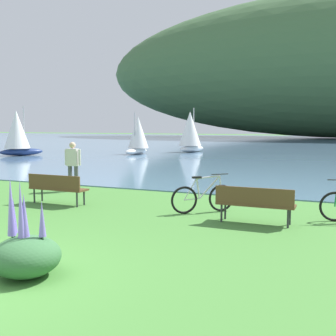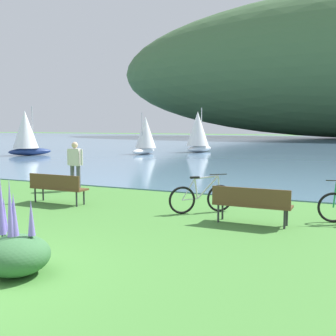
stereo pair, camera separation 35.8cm
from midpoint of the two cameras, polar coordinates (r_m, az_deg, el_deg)
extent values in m
cube|color=#5B7F9E|center=(53.19, 17.49, 3.20)|extent=(180.00, 80.00, 0.04)
cube|color=brown|center=(12.51, -15.61, -2.77)|extent=(1.81, 0.51, 0.05)
cube|color=brown|center=(12.31, -16.27, -1.86)|extent=(1.80, 0.07, 0.40)
cylinder|color=#2D2D33|center=(13.16, -17.69, -3.40)|extent=(0.05, 0.05, 0.45)
cylinder|color=#2D2D33|center=(12.20, -12.31, -3.96)|extent=(0.05, 0.05, 0.45)
cylinder|color=#2D2D33|center=(12.91, -18.68, -3.60)|extent=(0.05, 0.05, 0.45)
cylinder|color=#2D2D33|center=(11.94, -13.26, -4.20)|extent=(0.05, 0.05, 0.45)
cube|color=brown|center=(9.87, 10.92, -4.94)|extent=(1.80, 0.48, 0.05)
cube|color=brown|center=(9.62, 10.68, -3.85)|extent=(1.80, 0.04, 0.40)
cylinder|color=#2D2D33|center=(10.25, 6.89, -5.75)|extent=(0.05, 0.05, 0.45)
cylinder|color=#2D2D33|center=(9.95, 15.43, -6.28)|extent=(0.05, 0.05, 0.45)
cylinder|color=#2D2D33|center=(9.94, 6.35, -6.12)|extent=(0.05, 0.05, 0.45)
cylinder|color=#2D2D33|center=(9.62, 15.16, -6.69)|extent=(0.05, 0.05, 0.45)
torus|color=black|center=(11.12, 6.42, -4.12)|extent=(0.59, 0.51, 0.72)
torus|color=black|center=(10.74, 1.28, -4.44)|extent=(0.59, 0.51, 0.72)
cylinder|color=silver|center=(10.94, 4.82, -2.63)|extent=(0.49, 0.43, 0.61)
cylinder|color=silver|center=(10.89, 4.64, -1.26)|extent=(0.53, 0.46, 0.09)
cylinder|color=silver|center=(10.82, 3.22, -2.84)|extent=(0.12, 0.11, 0.54)
cylinder|color=silver|center=(10.81, 2.35, -4.32)|extent=(0.34, 0.30, 0.05)
cylinder|color=silver|center=(10.75, 2.16, -2.95)|extent=(0.30, 0.26, 0.56)
cylinder|color=silver|center=(11.06, 6.32, -2.60)|extent=(0.09, 0.08, 0.60)
cube|color=black|center=(10.77, 3.03, -1.30)|extent=(0.25, 0.23, 0.05)
cylinder|color=black|center=(11.00, 6.22, -0.85)|extent=(0.38, 0.33, 0.02)
torus|color=black|center=(10.60, 21.07, -4.98)|extent=(0.71, 0.24, 0.72)
cylinder|color=#1E8C4C|center=(10.55, 21.26, -3.38)|extent=(0.09, 0.06, 0.60)
cylinder|color=#4C4C51|center=(14.93, -13.98, -1.38)|extent=(0.14, 0.14, 0.88)
cylinder|color=#4C4C51|center=(14.81, -13.17, -1.42)|extent=(0.14, 0.14, 0.88)
cube|color=silver|center=(14.80, -13.65, 1.45)|extent=(0.40, 0.26, 0.60)
sphere|color=beige|center=(14.77, -13.69, 3.07)|extent=(0.22, 0.22, 0.22)
cylinder|color=silver|center=(14.93, -14.51, 1.46)|extent=(0.09, 0.09, 0.56)
cylinder|color=silver|center=(14.67, -12.77, 1.43)|extent=(0.09, 0.09, 0.56)
ellipsoid|color=#386B3D|center=(6.82, -20.39, -11.35)|extent=(1.05, 1.05, 0.62)
cylinder|color=#386B3D|center=(6.75, -20.52, -9.36)|extent=(0.02, 0.02, 0.12)
cone|color=#8470D1|center=(6.66, -20.64, -6.12)|extent=(0.14, 0.14, 0.66)
cylinder|color=#386B3D|center=(6.69, -18.35, -9.43)|extent=(0.02, 0.02, 0.12)
cone|color=#8470D1|center=(6.61, -18.45, -6.63)|extent=(0.11, 0.11, 0.55)
cylinder|color=#386B3D|center=(6.90, -22.05, -9.09)|extent=(0.02, 0.02, 0.12)
cone|color=#8470D1|center=(6.79, -22.22, -4.90)|extent=(0.13, 0.13, 0.91)
cylinder|color=#386B3D|center=(6.72, -20.93, -9.44)|extent=(0.02, 0.02, 0.12)
cone|color=#8470D1|center=(6.61, -21.10, -5.22)|extent=(0.10, 0.10, 0.89)
cylinder|color=#386B3D|center=(7.05, -21.75, -8.77)|extent=(0.02, 0.02, 0.12)
cone|color=#8470D1|center=(6.97, -21.86, -6.08)|extent=(0.11, 0.11, 0.55)
ellipsoid|color=navy|center=(32.72, -19.80, 2.10)|extent=(2.51, 3.04, 0.54)
cylinder|color=#B2B2B2|center=(32.71, -19.50, 5.31)|extent=(0.08, 0.08, 3.11)
cone|color=white|center=(32.60, -20.41, 5.01)|extent=(2.57, 2.57, 2.80)
ellipsoid|color=white|center=(32.24, -4.68, 2.32)|extent=(1.09, 2.80, 0.48)
cylinder|color=#B2B2B2|center=(32.01, -4.93, 5.16)|extent=(0.07, 0.07, 2.73)
cone|color=white|center=(32.40, -4.45, 4.94)|extent=(1.80, 1.80, 2.46)
ellipsoid|color=white|center=(34.91, 3.02, 2.67)|extent=(1.68, 3.27, 0.55)
cylinder|color=#B2B2B2|center=(35.05, 3.27, 5.71)|extent=(0.08, 0.08, 3.15)
cone|color=white|center=(34.61, 2.75, 5.44)|extent=(2.30, 2.30, 2.84)
camera|label=1|loc=(0.18, -90.82, -0.08)|focal=44.29mm
camera|label=2|loc=(0.18, 89.18, 0.08)|focal=44.29mm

